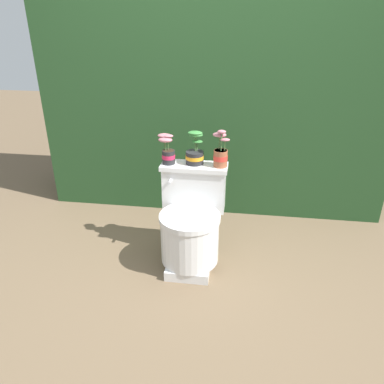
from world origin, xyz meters
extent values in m
plane|color=brown|center=(0.00, 0.00, 0.00)|extent=(12.00, 12.00, 0.00)
cube|color=#234723|center=(0.00, 1.24, 0.90)|extent=(2.88, 0.75, 1.79)
cube|color=silver|center=(-0.06, 0.04, 0.03)|extent=(0.29, 0.37, 0.07)
cylinder|color=silver|center=(-0.06, 0.04, 0.22)|extent=(0.39, 0.39, 0.31)
cylinder|color=silver|center=(-0.06, 0.04, 0.39)|extent=(0.41, 0.41, 0.04)
cube|color=silver|center=(-0.06, 0.25, 0.51)|extent=(0.43, 0.15, 0.30)
cube|color=silver|center=(-0.06, 0.25, 0.67)|extent=(0.45, 0.18, 0.03)
cylinder|color=silver|center=(-0.21, 0.15, 0.60)|extent=(0.02, 0.05, 0.02)
cylinder|color=#262628|center=(-0.23, 0.25, 0.73)|extent=(0.09, 0.09, 0.09)
cylinder|color=#D1234C|center=(-0.23, 0.25, 0.74)|extent=(0.09, 0.09, 0.03)
cylinder|color=#332319|center=(-0.23, 0.25, 0.77)|extent=(0.08, 0.08, 0.01)
cylinder|color=#4C753D|center=(-0.26, 0.27, 0.82)|extent=(0.01, 0.01, 0.09)
ellipsoid|color=#B26B75|center=(-0.26, 0.27, 0.87)|extent=(0.09, 0.07, 0.03)
cylinder|color=#4C753D|center=(-0.25, 0.24, 0.81)|extent=(0.01, 0.01, 0.06)
ellipsoid|color=#B26B75|center=(-0.25, 0.24, 0.85)|extent=(0.09, 0.07, 0.03)
cylinder|color=#4C753D|center=(-0.24, 0.26, 0.82)|extent=(0.01, 0.01, 0.09)
ellipsoid|color=#B26B75|center=(-0.24, 0.26, 0.88)|extent=(0.07, 0.05, 0.02)
cylinder|color=#262628|center=(-0.06, 0.27, 0.73)|extent=(0.12, 0.12, 0.09)
cylinder|color=orange|center=(-0.06, 0.27, 0.73)|extent=(0.12, 0.12, 0.03)
cylinder|color=#332319|center=(-0.06, 0.27, 0.77)|extent=(0.11, 0.11, 0.01)
cylinder|color=#4C753D|center=(-0.06, 0.28, 0.83)|extent=(0.01, 0.01, 0.12)
ellipsoid|color=#387F38|center=(-0.06, 0.28, 0.90)|extent=(0.10, 0.07, 0.03)
cylinder|color=#4C753D|center=(-0.05, 0.28, 0.82)|extent=(0.01, 0.01, 0.10)
ellipsoid|color=#387F38|center=(-0.05, 0.28, 0.88)|extent=(0.09, 0.06, 0.03)
cylinder|color=#4C753D|center=(-0.04, 0.29, 0.80)|extent=(0.01, 0.01, 0.06)
ellipsoid|color=#387F38|center=(-0.04, 0.29, 0.84)|extent=(0.07, 0.05, 0.02)
cylinder|color=#9E5638|center=(0.12, 0.24, 0.74)|extent=(0.09, 0.09, 0.11)
cylinder|color=red|center=(0.12, 0.24, 0.75)|extent=(0.09, 0.09, 0.03)
cylinder|color=#332319|center=(0.12, 0.24, 0.79)|extent=(0.08, 0.08, 0.01)
cylinder|color=#4C753D|center=(0.14, 0.24, 0.83)|extent=(0.01, 0.01, 0.07)
ellipsoid|color=#B26B75|center=(0.14, 0.24, 0.87)|extent=(0.07, 0.05, 0.02)
cylinder|color=#4C753D|center=(0.10, 0.27, 0.84)|extent=(0.01, 0.01, 0.09)
ellipsoid|color=#B26B75|center=(0.10, 0.27, 0.90)|extent=(0.09, 0.06, 0.03)
cylinder|color=#4C753D|center=(0.12, 0.23, 0.86)|extent=(0.01, 0.01, 0.12)
ellipsoid|color=#B26B75|center=(0.12, 0.23, 0.93)|extent=(0.06, 0.04, 0.03)
camera|label=1|loc=(0.26, -2.08, 1.61)|focal=35.00mm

